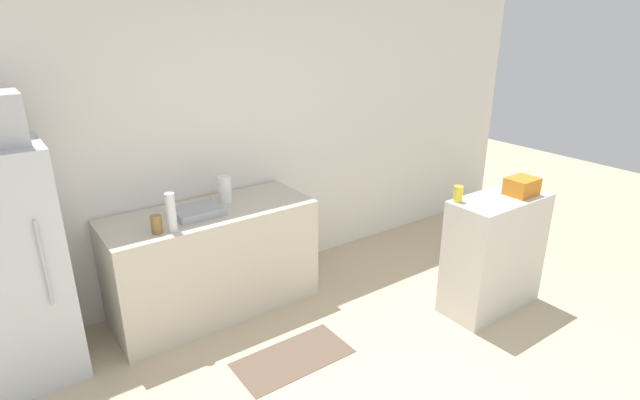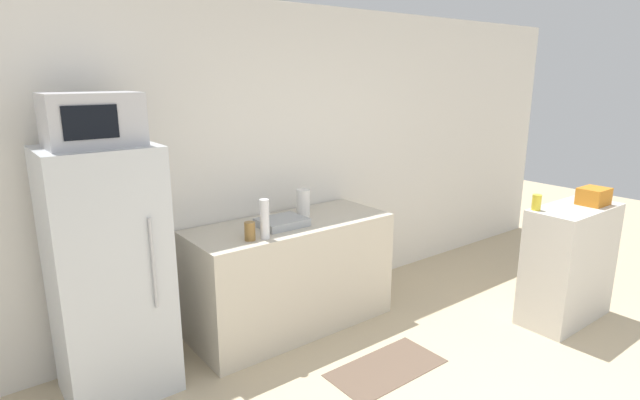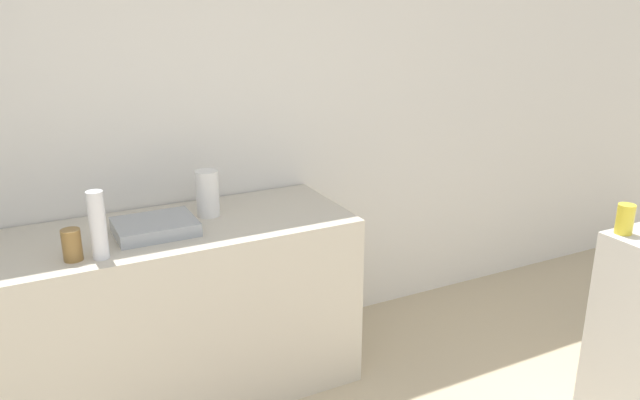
% 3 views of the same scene
% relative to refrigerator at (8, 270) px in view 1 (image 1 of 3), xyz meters
% --- Properties ---
extents(wall_back, '(8.00, 0.06, 2.60)m').
position_rel_refrigerator_xyz_m(wall_back, '(1.39, 0.41, 0.49)').
color(wall_back, white).
rests_on(wall_back, ground_plane).
extents(refrigerator, '(0.67, 0.59, 1.63)m').
position_rel_refrigerator_xyz_m(refrigerator, '(0.00, 0.00, 0.00)').
color(refrigerator, silver).
rests_on(refrigerator, ground_plane).
extents(counter, '(1.66, 0.67, 0.89)m').
position_rel_refrigerator_xyz_m(counter, '(1.40, 0.03, -0.37)').
color(counter, beige).
rests_on(counter, ground_plane).
extents(sink_basin, '(0.36, 0.28, 0.06)m').
position_rel_refrigerator_xyz_m(sink_basin, '(1.29, -0.01, 0.11)').
color(sink_basin, '#9EA3A8').
rests_on(sink_basin, counter).
extents(bottle_tall, '(0.07, 0.07, 0.29)m').
position_rel_refrigerator_xyz_m(bottle_tall, '(1.03, -0.19, 0.22)').
color(bottle_tall, silver).
rests_on(bottle_tall, counter).
extents(bottle_short, '(0.08, 0.08, 0.13)m').
position_rel_refrigerator_xyz_m(bottle_short, '(0.92, -0.16, 0.15)').
color(bottle_short, olive).
rests_on(bottle_short, counter).
extents(shelf_cabinet, '(0.86, 0.41, 0.99)m').
position_rel_refrigerator_xyz_m(shelf_cabinet, '(3.31, -1.29, -0.32)').
color(shelf_cabinet, silver).
rests_on(shelf_cabinet, ground_plane).
extents(basket, '(0.24, 0.19, 0.14)m').
position_rel_refrigerator_xyz_m(basket, '(3.50, -1.34, 0.25)').
color(basket, orange).
rests_on(basket, shelf_cabinet).
extents(jar, '(0.07, 0.07, 0.13)m').
position_rel_refrigerator_xyz_m(jar, '(2.96, -1.15, 0.24)').
color(jar, yellow).
rests_on(jar, shelf_cabinet).
extents(paper_towel_roll, '(0.11, 0.11, 0.23)m').
position_rel_refrigerator_xyz_m(paper_towel_roll, '(1.58, 0.11, 0.19)').
color(paper_towel_roll, white).
rests_on(paper_towel_roll, counter).
extents(kitchen_rug, '(0.85, 0.43, 0.01)m').
position_rel_refrigerator_xyz_m(kitchen_rug, '(1.57, -0.92, -0.81)').
color(kitchen_rug, brown).
rests_on(kitchen_rug, ground_plane).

